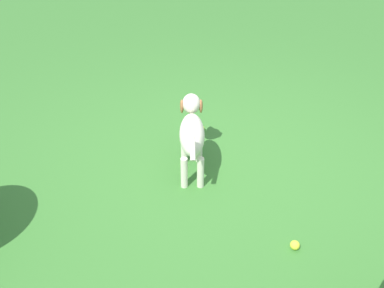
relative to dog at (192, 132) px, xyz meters
The scene contains 4 objects.
ground 0.46m from the dog, 111.03° to the right, with size 14.00×14.00×0.00m, color #38722D.
dog is the anchor object (origin of this frame).
tennis_ball_0 0.70m from the dog, 21.94° to the right, with size 0.07×0.07×0.07m, color #C5E333.
tennis_ball_1 1.17m from the dog, 154.58° to the right, with size 0.07×0.07×0.07m, color yellow.
Camera 1 is at (-2.59, 0.87, 2.18)m, focal length 38.42 mm.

